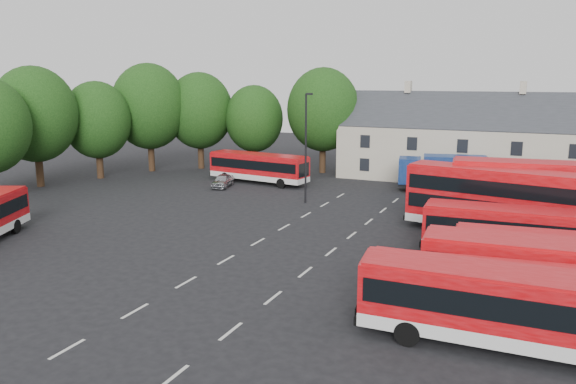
{
  "coord_description": "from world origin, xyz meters",
  "views": [
    {
      "loc": [
        16.19,
        -28.74,
        10.33
      ],
      "look_at": [
        -0.45,
        7.65,
        2.2
      ],
      "focal_mm": 35.0,
      "sensor_mm": 36.0,
      "label": 1
    }
  ],
  "objects_px": {
    "bus_dd_south": "(492,197)",
    "lamppost": "(306,145)",
    "bus_row_a": "(510,303)",
    "box_truck": "(443,172)",
    "silver_car": "(223,181)"
  },
  "relations": [
    {
      "from": "bus_dd_south",
      "to": "lamppost",
      "type": "distance_m",
      "value": 15.77
    },
    {
      "from": "silver_car",
      "to": "lamppost",
      "type": "relative_size",
      "value": 0.4
    },
    {
      "from": "lamppost",
      "to": "bus_dd_south",
      "type": "bearing_deg",
      "value": -14.89
    },
    {
      "from": "bus_dd_south",
      "to": "silver_car",
      "type": "relative_size",
      "value": 3.06
    },
    {
      "from": "bus_row_a",
      "to": "box_truck",
      "type": "height_order",
      "value": "box_truck"
    },
    {
      "from": "bus_row_a",
      "to": "box_truck",
      "type": "bearing_deg",
      "value": 102.65
    },
    {
      "from": "lamppost",
      "to": "box_truck",
      "type": "bearing_deg",
      "value": 44.07
    },
    {
      "from": "bus_row_a",
      "to": "bus_dd_south",
      "type": "height_order",
      "value": "bus_dd_south"
    },
    {
      "from": "bus_row_a",
      "to": "lamppost",
      "type": "xyz_separation_m",
      "value": [
        -17.22,
        20.91,
        2.97
      ]
    },
    {
      "from": "box_truck",
      "to": "silver_car",
      "type": "bearing_deg",
      "value": -173.96
    },
    {
      "from": "lamppost",
      "to": "silver_car",
      "type": "bearing_deg",
      "value": 162.94
    },
    {
      "from": "silver_car",
      "to": "bus_dd_south",
      "type": "bearing_deg",
      "value": -30.0
    },
    {
      "from": "bus_row_a",
      "to": "silver_car",
      "type": "bearing_deg",
      "value": 137.42
    },
    {
      "from": "box_truck",
      "to": "silver_car",
      "type": "height_order",
      "value": "box_truck"
    },
    {
      "from": "bus_dd_south",
      "to": "silver_car",
      "type": "distance_m",
      "value": 26.11
    }
  ]
}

